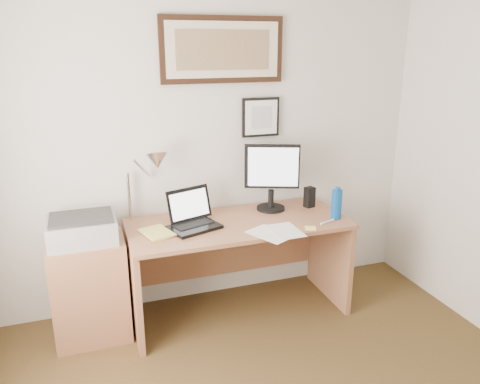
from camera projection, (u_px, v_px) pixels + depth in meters
name	position (u px, v px, depth m)	size (l,w,h in m)	color
wall_back	(204.00, 146.00, 3.55)	(3.50, 0.02, 2.50)	silver
side_cabinet	(90.00, 289.00, 3.25)	(0.50, 0.40, 0.73)	#925C3D
water_bottle	(337.00, 204.00, 3.45)	(0.08, 0.08, 0.22)	#0B4997
bottle_cap	(338.00, 189.00, 3.42)	(0.04, 0.04, 0.02)	#0B4997
speaker	(309.00, 197.00, 3.70)	(0.07, 0.06, 0.16)	black
paper_sheet_a	(270.00, 234.00, 3.20)	(0.21, 0.30, 0.00)	white
paper_sheet_b	(285.00, 231.00, 3.24)	(0.20, 0.29, 0.00)	white
sticky_pad	(310.00, 228.00, 3.28)	(0.08, 0.08, 0.01)	#FFF978
marker_pen	(327.00, 222.00, 3.39)	(0.02, 0.02, 0.14)	white
book	(145.00, 236.00, 3.14)	(0.18, 0.24, 0.02)	#E4D96B
desk	(235.00, 247.00, 3.57)	(1.60, 0.70, 0.75)	#925C3D
laptop	(192.00, 219.00, 3.31)	(0.40, 0.39, 0.26)	black
lcd_monitor	(272.00, 174.00, 3.58)	(0.40, 0.22, 0.52)	black
printer	(82.00, 229.00, 3.10)	(0.44, 0.34, 0.18)	#9E9EA0
desk_lamp	(155.00, 164.00, 3.27)	(0.29, 0.27, 0.53)	silver
picture_large	(223.00, 50.00, 3.36)	(0.92, 0.04, 0.47)	black
picture_small	(261.00, 117.00, 3.61)	(0.30, 0.03, 0.30)	black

